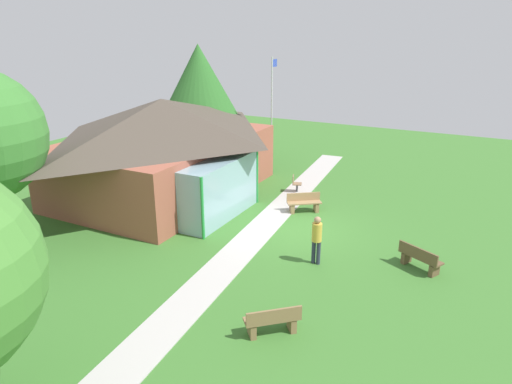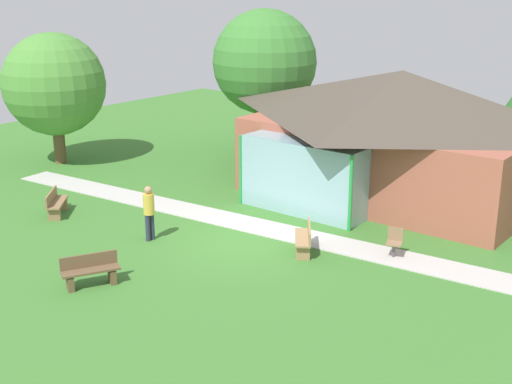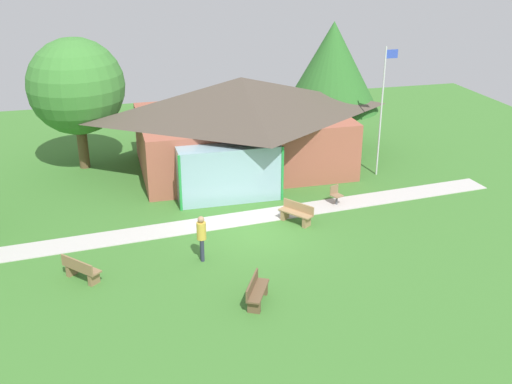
{
  "view_description": "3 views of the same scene",
  "coord_description": "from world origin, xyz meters",
  "px_view_note": "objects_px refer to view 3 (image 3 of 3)",
  "views": [
    {
      "loc": [
        -16.11,
        -6.3,
        7.66
      ],
      "look_at": [
        0.61,
        2.33,
        1.03
      ],
      "focal_mm": 32.56,
      "sensor_mm": 36.0,
      "label": 1
    },
    {
      "loc": [
        12.37,
        -14.98,
        7.73
      ],
      "look_at": [
        -0.65,
        1.44,
        1.17
      ],
      "focal_mm": 47.87,
      "sensor_mm": 36.0,
      "label": 2
    },
    {
      "loc": [
        -5.5,
        -21.18,
        10.95
      ],
      "look_at": [
        0.35,
        1.4,
        1.18
      ],
      "focal_mm": 43.22,
      "sensor_mm": 36.0,
      "label": 3
    }
  ],
  "objects_px": {
    "bench_mid_left": "(81,270)",
    "bench_front_center": "(256,292)",
    "visitor_strolling_lawn": "(202,235)",
    "tree_behind_pavilion_right": "(332,66)",
    "flagpole": "(382,107)",
    "bench_rear_near_path": "(296,214)",
    "tree_behind_pavilion_left": "(76,87)",
    "patio_chair_lawn_spare": "(336,196)",
    "pavilion": "(241,122)"
  },
  "relations": [
    {
      "from": "tree_behind_pavilion_right",
      "to": "tree_behind_pavilion_left",
      "type": "relative_size",
      "value": 1.06
    },
    {
      "from": "tree_behind_pavilion_left",
      "to": "bench_mid_left",
      "type": "bearing_deg",
      "value": -90.68
    },
    {
      "from": "bench_mid_left",
      "to": "bench_rear_near_path",
      "type": "height_order",
      "value": "same"
    },
    {
      "from": "bench_front_center",
      "to": "tree_behind_pavilion_left",
      "type": "xyz_separation_m",
      "value": [
        -5.31,
        14.32,
        3.75
      ]
    },
    {
      "from": "pavilion",
      "to": "visitor_strolling_lawn",
      "type": "bearing_deg",
      "value": -111.64
    },
    {
      "from": "flagpole",
      "to": "tree_behind_pavilion_right",
      "type": "distance_m",
      "value": 4.44
    },
    {
      "from": "bench_mid_left",
      "to": "bench_front_center",
      "type": "relative_size",
      "value": 0.92
    },
    {
      "from": "flagpole",
      "to": "pavilion",
      "type": "bearing_deg",
      "value": 157.25
    },
    {
      "from": "pavilion",
      "to": "patio_chair_lawn_spare",
      "type": "xyz_separation_m",
      "value": [
        2.95,
        -5.56,
        -1.97
      ]
    },
    {
      "from": "pavilion",
      "to": "bench_front_center",
      "type": "relative_size",
      "value": 7.19
    },
    {
      "from": "bench_rear_near_path",
      "to": "tree_behind_pavilion_left",
      "type": "height_order",
      "value": "tree_behind_pavilion_left"
    },
    {
      "from": "tree_behind_pavilion_left",
      "to": "patio_chair_lawn_spare",
      "type": "bearing_deg",
      "value": -35.53
    },
    {
      "from": "bench_mid_left",
      "to": "patio_chair_lawn_spare",
      "type": "height_order",
      "value": "patio_chair_lawn_spare"
    },
    {
      "from": "bench_rear_near_path",
      "to": "tree_behind_pavilion_left",
      "type": "xyz_separation_m",
      "value": [
        -8.4,
        8.93,
        3.75
      ]
    },
    {
      "from": "pavilion",
      "to": "tree_behind_pavilion_left",
      "type": "xyz_separation_m",
      "value": [
        -7.7,
        2.04,
        1.77
      ]
    },
    {
      "from": "bench_rear_near_path",
      "to": "tree_behind_pavilion_left",
      "type": "distance_m",
      "value": 12.82
    },
    {
      "from": "bench_mid_left",
      "to": "bench_rear_near_path",
      "type": "xyz_separation_m",
      "value": [
        8.54,
        2.52,
        0.0
      ]
    },
    {
      "from": "bench_mid_left",
      "to": "bench_front_center",
      "type": "distance_m",
      "value": 6.15
    },
    {
      "from": "bench_rear_near_path",
      "to": "visitor_strolling_lawn",
      "type": "xyz_separation_m",
      "value": [
        -4.29,
        -2.15,
        0.62
      ]
    },
    {
      "from": "pavilion",
      "to": "bench_mid_left",
      "type": "height_order",
      "value": "pavilion"
    },
    {
      "from": "bench_front_center",
      "to": "visitor_strolling_lawn",
      "type": "xyz_separation_m",
      "value": [
        -1.19,
        3.24,
        0.62
      ]
    },
    {
      "from": "bench_mid_left",
      "to": "bench_front_center",
      "type": "height_order",
      "value": "same"
    },
    {
      "from": "patio_chair_lawn_spare",
      "to": "visitor_strolling_lawn",
      "type": "relative_size",
      "value": 0.49
    },
    {
      "from": "bench_front_center",
      "to": "patio_chair_lawn_spare",
      "type": "bearing_deg",
      "value": 168.84
    },
    {
      "from": "patio_chair_lawn_spare",
      "to": "flagpole",
      "type": "bearing_deg",
      "value": -158.08
    },
    {
      "from": "pavilion",
      "to": "flagpole",
      "type": "bearing_deg",
      "value": -22.75
    },
    {
      "from": "patio_chair_lawn_spare",
      "to": "visitor_strolling_lawn",
      "type": "xyz_separation_m",
      "value": [
        -6.53,
        -3.48,
        0.61
      ]
    },
    {
      "from": "flagpole",
      "to": "patio_chair_lawn_spare",
      "type": "height_order",
      "value": "flagpole"
    },
    {
      "from": "visitor_strolling_lawn",
      "to": "tree_behind_pavilion_left",
      "type": "relative_size",
      "value": 0.27
    },
    {
      "from": "flagpole",
      "to": "visitor_strolling_lawn",
      "type": "bearing_deg",
      "value": -146.98
    },
    {
      "from": "pavilion",
      "to": "tree_behind_pavilion_right",
      "type": "height_order",
      "value": "tree_behind_pavilion_right"
    },
    {
      "from": "pavilion",
      "to": "tree_behind_pavilion_right",
      "type": "xyz_separation_m",
      "value": [
        5.31,
        1.54,
        2.21
      ]
    },
    {
      "from": "pavilion",
      "to": "bench_rear_near_path",
      "type": "relative_size",
      "value": 7.48
    },
    {
      "from": "tree_behind_pavilion_right",
      "to": "visitor_strolling_lawn",
      "type": "bearing_deg",
      "value": -130.05
    },
    {
      "from": "bench_rear_near_path",
      "to": "bench_mid_left",
      "type": "bearing_deg",
      "value": 70.78
    },
    {
      "from": "pavilion",
      "to": "flagpole",
      "type": "xyz_separation_m",
      "value": [
        6.27,
        -2.63,
        1.04
      ]
    },
    {
      "from": "bench_front_center",
      "to": "tree_behind_pavilion_right",
      "type": "bearing_deg",
      "value": 178.2
    },
    {
      "from": "bench_rear_near_path",
      "to": "flagpole",
      "type": "bearing_deg",
      "value": -88.26
    },
    {
      "from": "bench_mid_left",
      "to": "bench_front_center",
      "type": "bearing_deg",
      "value": 20.44
    },
    {
      "from": "bench_rear_near_path",
      "to": "tree_behind_pavilion_left",
      "type": "bearing_deg",
      "value": 7.61
    },
    {
      "from": "bench_rear_near_path",
      "to": "patio_chair_lawn_spare",
      "type": "height_order",
      "value": "patio_chair_lawn_spare"
    },
    {
      "from": "tree_behind_pavilion_left",
      "to": "flagpole",
      "type": "bearing_deg",
      "value": -18.5
    },
    {
      "from": "visitor_strolling_lawn",
      "to": "tree_behind_pavilion_right",
      "type": "xyz_separation_m",
      "value": [
        8.89,
        10.58,
        3.57
      ]
    },
    {
      "from": "flagpole",
      "to": "bench_rear_near_path",
      "type": "relative_size",
      "value": 4.24
    },
    {
      "from": "visitor_strolling_lawn",
      "to": "tree_behind_pavilion_right",
      "type": "distance_m",
      "value": 14.27
    },
    {
      "from": "bench_front_center",
      "to": "bench_rear_near_path",
      "type": "xyz_separation_m",
      "value": [
        3.1,
        5.39,
        0.0
      ]
    },
    {
      "from": "patio_chair_lawn_spare",
      "to": "visitor_strolling_lawn",
      "type": "height_order",
      "value": "visitor_strolling_lawn"
    },
    {
      "from": "flagpole",
      "to": "bench_rear_near_path",
      "type": "xyz_separation_m",
      "value": [
        -5.57,
        -4.26,
        -3.02
      ]
    },
    {
      "from": "flagpole",
      "to": "tree_behind_pavilion_right",
      "type": "height_order",
      "value": "tree_behind_pavilion_right"
    },
    {
      "from": "bench_mid_left",
      "to": "tree_behind_pavilion_left",
      "type": "relative_size",
      "value": 0.22
    }
  ]
}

